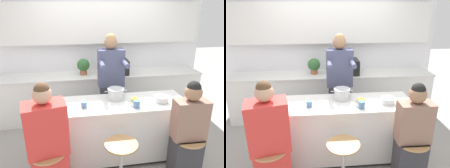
# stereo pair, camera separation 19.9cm
# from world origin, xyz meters

# --- Properties ---
(ground_plane) EXTENTS (16.00, 16.00, 0.00)m
(ground_plane) POSITION_xyz_m (0.00, 0.00, 0.00)
(ground_plane) COLOR gray
(wall_back) EXTENTS (4.20, 0.22, 2.70)m
(wall_back) POSITION_xyz_m (0.00, 1.61, 1.54)
(wall_back) COLOR white
(wall_back) RESTS_ON ground_plane
(back_counter) EXTENTS (3.89, 0.60, 0.89)m
(back_counter) POSITION_xyz_m (0.00, 1.32, 0.45)
(back_counter) COLOR white
(back_counter) RESTS_ON ground_plane
(kitchen_island) EXTENTS (2.07, 0.65, 0.88)m
(kitchen_island) POSITION_xyz_m (0.00, 0.00, 0.45)
(kitchen_island) COLOR black
(kitchen_island) RESTS_ON ground_plane
(bar_stool_center) EXTENTS (0.39, 0.39, 0.63)m
(bar_stool_center) POSITION_xyz_m (0.00, -0.60, 0.36)
(bar_stool_center) COLOR tan
(bar_stool_center) RESTS_ON ground_plane
(bar_stool_rightmost) EXTENTS (0.39, 0.39, 0.63)m
(bar_stool_rightmost) POSITION_xyz_m (0.83, -0.62, 0.36)
(bar_stool_rightmost) COLOR tan
(bar_stool_rightmost) RESTS_ON ground_plane
(person_cooking) EXTENTS (0.42, 0.55, 1.74)m
(person_cooking) POSITION_xyz_m (0.08, 0.63, 0.87)
(person_cooking) COLOR #383842
(person_cooking) RESTS_ON ground_plane
(person_wrapped_blanket) EXTENTS (0.49, 0.37, 1.43)m
(person_wrapped_blanket) POSITION_xyz_m (-0.82, -0.60, 0.68)
(person_wrapped_blanket) COLOR red
(person_wrapped_blanket) RESTS_ON ground_plane
(person_seated_near) EXTENTS (0.39, 0.27, 1.35)m
(person_seated_near) POSITION_xyz_m (0.82, -0.60, 0.62)
(person_seated_near) COLOR #333338
(person_seated_near) RESTS_ON ground_plane
(cooking_pot) EXTENTS (0.32, 0.23, 0.16)m
(cooking_pot) POSITION_xyz_m (0.06, 0.11, 0.96)
(cooking_pot) COLOR #B7BABC
(cooking_pot) RESTS_ON kitchen_island
(fruit_bowl) EXTENTS (0.20, 0.20, 0.08)m
(fruit_bowl) POSITION_xyz_m (0.67, -0.08, 0.92)
(fruit_bowl) COLOR #B7BABC
(fruit_bowl) RESTS_ON kitchen_island
(coffee_cup_near) EXTENTS (0.12, 0.09, 0.09)m
(coffee_cup_near) POSITION_xyz_m (0.28, -0.19, 0.93)
(coffee_cup_near) COLOR #4C7099
(coffee_cup_near) RESTS_ON kitchen_island
(coffee_cup_far) EXTENTS (0.11, 0.08, 0.08)m
(coffee_cup_far) POSITION_xyz_m (-0.40, -0.09, 0.92)
(coffee_cup_far) COLOR #4C7099
(coffee_cup_far) RESTS_ON kitchen_island
(banana_bunch) EXTENTS (0.16, 0.11, 0.05)m
(banana_bunch) POSITION_xyz_m (0.32, 0.02, 0.91)
(banana_bunch) COLOR yellow
(banana_bunch) RESTS_ON kitchen_island
(microwave) EXTENTS (0.46, 0.40, 0.28)m
(microwave) POSITION_xyz_m (0.27, 1.29, 1.03)
(microwave) COLOR black
(microwave) RESTS_ON back_counter
(potted_plant) EXTENTS (0.24, 0.24, 0.31)m
(potted_plant) POSITION_xyz_m (-0.34, 1.32, 1.07)
(potted_plant) COLOR #A86042
(potted_plant) RESTS_ON back_counter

